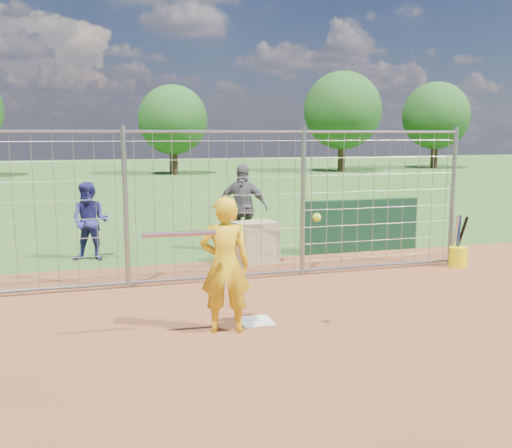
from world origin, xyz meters
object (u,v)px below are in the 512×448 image
object	(u,v)px
bystander_a	(90,222)
equipment_bin	(255,242)
batter	(225,265)
bucket_with_bats	(458,254)
bystander_b	(242,208)

from	to	relation	value
bystander_a	equipment_bin	xyz separation A→B (m)	(3.04, -1.10, -0.37)
batter	bucket_with_bats	xyz separation A→B (m)	(4.97, 2.20, -0.61)
bystander_a	equipment_bin	bearing A→B (deg)	-0.94
equipment_bin	bystander_b	bearing A→B (deg)	76.36
equipment_bin	bucket_with_bats	world-z (taller)	bucket_with_bats
batter	bystander_a	bearing A→B (deg)	-56.57
batter	bucket_with_bats	world-z (taller)	batter
batter	bucket_with_bats	bearing A→B (deg)	-141.30
equipment_bin	bucket_with_bats	xyz separation A→B (m)	(3.52, -1.43, -0.15)
batter	equipment_bin	distance (m)	3.93
bystander_b	equipment_bin	bearing A→B (deg)	-68.28
bucket_with_bats	batter	bearing A→B (deg)	-156.10
batter	equipment_bin	world-z (taller)	batter
bystander_a	equipment_bin	distance (m)	3.26
equipment_bin	bucket_with_bats	bearing A→B (deg)	-34.27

